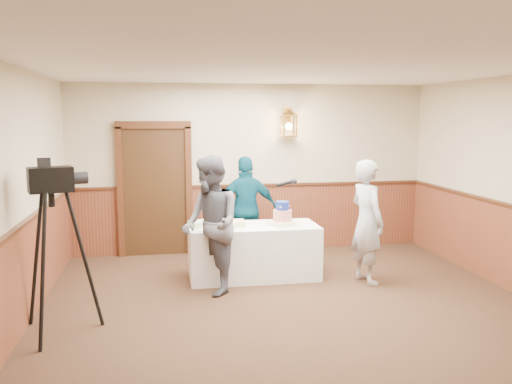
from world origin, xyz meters
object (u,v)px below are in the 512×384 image
at_px(interviewer, 211,225).
at_px(baker, 367,222).
at_px(tiered_cake, 282,216).
at_px(sheet_cake_yellow, 231,224).
at_px(display_table, 254,251).
at_px(tv_camera_rig, 55,260).
at_px(sheet_cake_green, 202,223).
at_px(assistant_p, 247,210).

xyz_separation_m(interviewer, baker, (2.14, 0.07, -0.05)).
distance_m(tiered_cake, sheet_cake_yellow, 0.73).
bearing_deg(tiered_cake, sheet_cake_yellow, 175.36).
bearing_deg(interviewer, baker, 77.72).
height_order(tiered_cake, sheet_cake_yellow, tiered_cake).
relative_size(display_table, tv_camera_rig, 1.02).
relative_size(sheet_cake_green, baker, 0.19).
xyz_separation_m(sheet_cake_yellow, interviewer, (-0.33, -0.55, 0.10)).
xyz_separation_m(display_table, sheet_cake_yellow, (-0.33, -0.01, 0.41)).
relative_size(sheet_cake_yellow, sheet_cake_green, 1.21).
height_order(sheet_cake_yellow, tv_camera_rig, tv_camera_rig).
bearing_deg(interviewer, assistant_p, 139.57).
bearing_deg(tiered_cake, display_table, 170.09).
xyz_separation_m(tiered_cake, interviewer, (-1.05, -0.49, 0.01)).
distance_m(sheet_cake_green, assistant_p, 1.07).
bearing_deg(interviewer, sheet_cake_yellow, 135.12).
xyz_separation_m(assistant_p, tv_camera_rig, (-2.40, -2.45, -0.04)).
relative_size(display_table, baker, 1.06).
distance_m(sheet_cake_green, interviewer, 0.65).
bearing_deg(assistant_p, sheet_cake_yellow, 65.68).
bearing_deg(tiered_cake, interviewer, -154.89).
relative_size(sheet_cake_yellow, baker, 0.23).
distance_m(interviewer, baker, 2.14).
xyz_separation_m(display_table, interviewer, (-0.65, -0.56, 0.52)).
xyz_separation_m(sheet_cake_green, interviewer, (0.07, -0.64, 0.11)).
distance_m(tiered_cake, sheet_cake_green, 1.13).
xyz_separation_m(interviewer, assistant_p, (0.69, 1.40, -0.06)).
bearing_deg(tiered_cake, assistant_p, 112.03).
relative_size(display_table, sheet_cake_green, 5.65).
bearing_deg(sheet_cake_yellow, sheet_cake_green, 167.44).
relative_size(sheet_cake_yellow, interviewer, 0.22).
distance_m(display_table, sheet_cake_green, 0.83).
distance_m(sheet_cake_yellow, tv_camera_rig, 2.59).
distance_m(display_table, tv_camera_rig, 2.89).
bearing_deg(baker, sheet_cake_yellow, 61.51).
bearing_deg(baker, assistant_p, 33.93).
xyz_separation_m(tiered_cake, tv_camera_rig, (-2.76, -1.54, -0.09)).
distance_m(interviewer, assistant_p, 1.56).
height_order(sheet_cake_yellow, interviewer, interviewer).
relative_size(sheet_cake_yellow, tv_camera_rig, 0.22).
bearing_deg(display_table, assistant_p, 87.70).
relative_size(interviewer, baker, 1.05).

